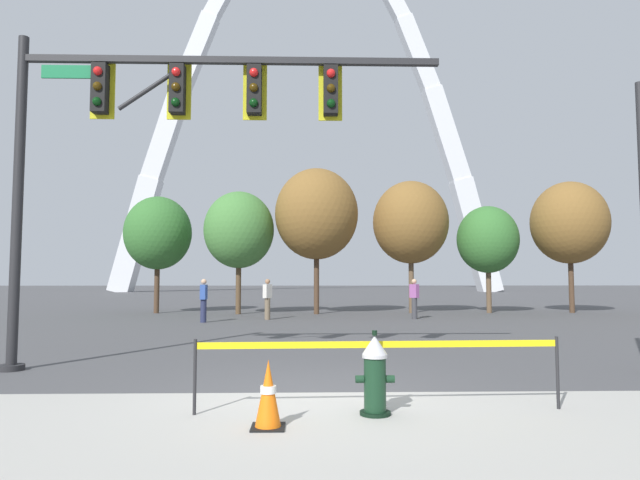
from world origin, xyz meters
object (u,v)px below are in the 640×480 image
object	(u,v)px
pedestrian_walking_left	(204,300)
pedestrian_standing_center	(267,299)
fire_hydrant	(375,375)
traffic_cone_by_hydrant	(268,395)
monument_arch	(307,120)
traffic_signal_gantry	(154,124)
pedestrian_walking_right	(414,298)

from	to	relation	value
pedestrian_walking_left	pedestrian_standing_center	world-z (taller)	same
fire_hydrant	traffic_cone_by_hydrant	size ratio (longest dim) A/B	1.36
monument_arch	pedestrian_standing_center	distance (m)	49.85
fire_hydrant	pedestrian_standing_center	xyz separation A→B (m)	(-2.32, 15.12, 0.35)
monument_arch	traffic_cone_by_hydrant	bearing A→B (deg)	-90.49
traffic_signal_gantry	pedestrian_walking_left	world-z (taller)	traffic_signal_gantry
monument_arch	pedestrian_standing_center	bearing A→B (deg)	-92.05
pedestrian_walking_right	traffic_signal_gantry	bearing A→B (deg)	-120.62
traffic_signal_gantry	monument_arch	size ratio (longest dim) A/B	0.16
traffic_cone_by_hydrant	fire_hydrant	bearing A→B (deg)	24.21
fire_hydrant	monument_arch	distance (m)	64.02
monument_arch	pedestrian_walking_left	xyz separation A→B (m)	(-3.87, -46.74, -20.56)
fire_hydrant	monument_arch	bearing A→B (deg)	90.66
traffic_cone_by_hydrant	monument_arch	distance (m)	64.57
monument_arch	pedestrian_walking_right	xyz separation A→B (m)	(4.20, -45.21, -20.56)
pedestrian_walking_right	monument_arch	bearing A→B (deg)	95.31
fire_hydrant	monument_arch	world-z (taller)	monument_arch
traffic_cone_by_hydrant	monument_arch	size ratio (longest dim) A/B	0.01
traffic_signal_gantry	monument_arch	xyz separation A→B (m)	(2.89, 57.20, 16.97)
pedestrian_standing_center	fire_hydrant	bearing A→B (deg)	-81.26
traffic_signal_gantry	fire_hydrant	bearing A→B (deg)	-42.73
traffic_signal_gantry	pedestrian_standing_center	bearing A→B (deg)	83.90
pedestrian_walking_left	pedestrian_standing_center	size ratio (longest dim) A/B	1.00
traffic_cone_by_hydrant	pedestrian_standing_center	distance (m)	15.71
monument_arch	pedestrian_walking_right	bearing A→B (deg)	-84.69
pedestrian_standing_center	pedestrian_walking_right	xyz separation A→B (m)	(5.83, 0.17, 0.00)
fire_hydrant	traffic_signal_gantry	xyz separation A→B (m)	(-3.59, 3.31, 3.94)
traffic_signal_gantry	pedestrian_walking_right	distance (m)	14.38
pedestrian_standing_center	traffic_signal_gantry	bearing A→B (deg)	-96.10
traffic_cone_by_hydrant	traffic_signal_gantry	world-z (taller)	traffic_signal_gantry
fire_hydrant	traffic_signal_gantry	bearing A→B (deg)	137.27
pedestrian_walking_left	pedestrian_walking_right	xyz separation A→B (m)	(8.08, 1.53, 0.00)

